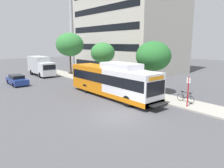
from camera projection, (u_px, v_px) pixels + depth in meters
ground_plane at (68, 96)px, 22.07m from camera, size 120.00×120.00×0.00m
sidewalk_curb at (128, 90)px, 24.91m from camera, size 3.00×56.00×0.14m
transit_bus at (112, 81)px, 21.55m from camera, size 2.58×12.25×3.65m
bus_stop_sign_pole at (188, 90)px, 17.76m from camera, size 0.10×0.36×2.60m
bicycle_parked at (186, 98)px, 19.38m from camera, size 0.52×1.76×1.02m
street_tree_near_stop at (153, 56)px, 22.20m from camera, size 3.74×3.74×5.62m
street_tree_mid_block at (103, 53)px, 29.23m from camera, size 3.38×3.38×5.48m
street_tree_far_block at (70, 45)px, 35.90m from camera, size 4.72×4.72×7.13m
parked_car_far_lane at (17, 80)px, 28.00m from camera, size 1.80×4.50×1.33m
box_truck_background at (41, 66)px, 35.61m from camera, size 2.32×7.01×3.25m
apartment_tower_backdrop at (129, 4)px, 39.68m from camera, size 13.01×19.79×25.69m
lattice_comm_tower at (72, 33)px, 49.67m from camera, size 1.10×1.10×23.95m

